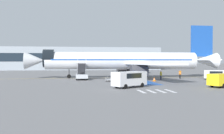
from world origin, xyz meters
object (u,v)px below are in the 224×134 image
(airliner, at_px, (126,61))
(traffic_cone_0, at_px, (128,78))
(fuel_tanker, at_px, (140,67))
(traffic_cone_1, at_px, (154,79))
(boarding_stairs_forward, at_px, (82,75))
(ground_crew_1, at_px, (131,74))
(service_van_1, at_px, (129,78))
(ground_crew_2, at_px, (180,74))
(service_van_2, at_px, (216,74))
(ground_crew_0, at_px, (161,75))
(traffic_cone_2, at_px, (141,80))
(baggage_cart, at_px, (111,80))
(terminal_building, at_px, (70,59))

(airliner, height_order, traffic_cone_0, airliner)
(fuel_tanker, distance_m, traffic_cone_1, 32.01)
(boarding_stairs_forward, xyz_separation_m, traffic_cone_0, (9.39, 1.03, -0.75))
(airliner, bearing_deg, fuel_tanker, -22.56)
(airliner, distance_m, ground_crew_1, 3.84)
(fuel_tanker, distance_m, traffic_cone_0, 26.30)
(service_van_1, height_order, ground_crew_2, service_van_1)
(boarding_stairs_forward, height_order, ground_crew_1, boarding_stairs_forward)
(service_van_2, xyz_separation_m, ground_crew_1, (-15.59, 5.60, -0.16))
(ground_crew_0, xyz_separation_m, ground_crew_1, (-5.22, 3.78, -0.00))
(boarding_stairs_forward, bearing_deg, ground_crew_0, -8.01)
(traffic_cone_1, relative_size, traffic_cone_2, 1.20)
(service_van_2, bearing_deg, fuel_tanker, -142.39)
(ground_crew_2, bearing_deg, traffic_cone_0, -16.76)
(airliner, xyz_separation_m, traffic_cone_2, (0.59, -10.64, -3.38))
(ground_crew_2, height_order, traffic_cone_0, ground_crew_2)
(baggage_cart, bearing_deg, boarding_stairs_forward, -24.06)
(ground_crew_1, bearing_deg, boarding_stairs_forward, 114.95)
(ground_crew_0, bearing_deg, baggage_cart, -84.81)
(ground_crew_2, bearing_deg, service_van_1, 37.39)
(airliner, relative_size, terminal_building, 0.56)
(ground_crew_0, xyz_separation_m, terminal_building, (-18.59, 61.73, 3.68))
(baggage_cart, height_order, terminal_building, terminal_building)
(boarding_stairs_forward, height_order, traffic_cone_2, boarding_stairs_forward)
(airliner, distance_m, fuel_tanker, 23.01)
(airliner, height_order, ground_crew_2, airliner)
(fuel_tanker, bearing_deg, traffic_cone_1, -90.31)
(boarding_stairs_forward, bearing_deg, terminal_building, 92.51)
(fuel_tanker, height_order, terminal_building, terminal_building)
(traffic_cone_1, distance_m, terminal_building, 67.59)
(ground_crew_2, relative_size, traffic_cone_0, 3.64)
(baggage_cart, distance_m, traffic_cone_2, 5.51)
(ground_crew_2, xyz_separation_m, terminal_building, (-23.40, 59.60, 3.61))
(airliner, height_order, terminal_building, airliner)
(ground_crew_0, distance_m, traffic_cone_0, 6.71)
(ground_crew_1, height_order, ground_crew_2, ground_crew_2)
(ground_crew_0, height_order, ground_crew_2, ground_crew_2)
(airliner, bearing_deg, ground_crew_2, -113.17)
(ground_crew_1, relative_size, traffic_cone_1, 2.48)
(ground_crew_1, bearing_deg, terminal_building, 27.93)
(ground_crew_0, distance_m, ground_crew_1, 6.44)
(service_van_2, xyz_separation_m, traffic_cone_2, (-15.44, -2.35, -0.84))
(service_van_2, relative_size, traffic_cone_1, 6.91)
(ground_crew_0, height_order, traffic_cone_0, ground_crew_0)
(baggage_cart, distance_m, traffic_cone_1, 7.88)
(terminal_building, bearing_deg, ground_crew_0, -73.24)
(boarding_stairs_forward, bearing_deg, fuel_tanker, 54.05)
(boarding_stairs_forward, distance_m, terminal_building, 59.93)
(fuel_tanker, height_order, traffic_cone_1, fuel_tanker)
(baggage_cart, height_order, traffic_cone_0, baggage_cart)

